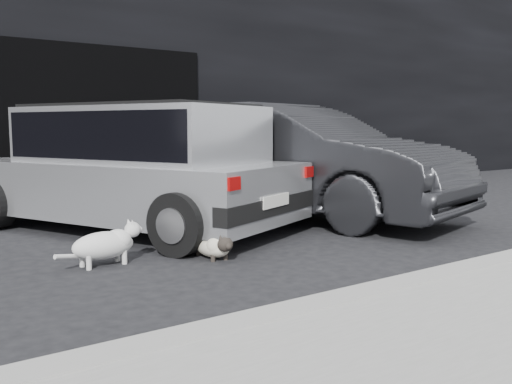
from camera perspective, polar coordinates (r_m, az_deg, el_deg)
ground at (r=5.94m, az=-11.65°, el=-5.79°), size 80.00×80.00×0.00m
building_facade at (r=11.86m, az=-19.69°, el=12.19°), size 34.00×4.00×5.00m
garage_opening at (r=9.88m, az=-16.12°, el=6.54°), size 4.00×0.10×2.60m
curb at (r=4.48m, az=14.97°, el=-9.15°), size 18.00×0.25×0.12m
silver_hatchback at (r=7.08m, az=-12.00°, el=2.95°), size 3.33×4.51×1.52m
second_car at (r=7.96m, az=3.74°, el=3.16°), size 2.86×5.05×1.57m
cat_siamese at (r=5.48m, az=-4.23°, el=-5.38°), size 0.31×0.80×0.28m
cat_white at (r=5.38m, az=-14.64°, el=-5.02°), size 0.86×0.33×0.40m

